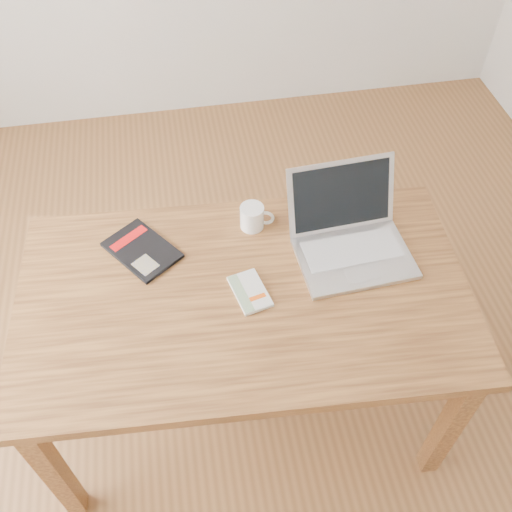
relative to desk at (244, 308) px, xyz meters
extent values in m
plane|color=brown|center=(0.00, 0.10, -0.66)|extent=(4.00, 4.00, 0.00)
cube|color=brown|center=(0.00, 0.00, 0.07)|extent=(1.51, 0.93, 0.04)
cube|color=brown|center=(-0.69, -0.31, -0.31)|extent=(0.07, 0.07, 0.71)
cube|color=brown|center=(0.65, -0.40, -0.31)|extent=(0.07, 0.07, 0.71)
cube|color=brown|center=(-0.65, 0.40, -0.31)|extent=(0.07, 0.07, 0.71)
cube|color=brown|center=(0.69, 0.31, -0.31)|extent=(0.07, 0.07, 0.71)
cube|color=silver|center=(0.02, -0.01, 0.10)|extent=(0.13, 0.18, 0.01)
cube|color=silver|center=(0.02, -0.01, 0.10)|extent=(0.13, 0.18, 0.01)
cube|color=gray|center=(-0.01, -0.01, 0.10)|extent=(0.07, 0.16, 0.00)
cube|color=#DF550F|center=(0.04, -0.04, 0.10)|extent=(0.06, 0.03, 0.00)
cube|color=black|center=(-0.32, 0.23, 0.10)|extent=(0.28, 0.30, 0.01)
cube|color=#B70D0D|center=(-0.36, 0.29, 0.10)|extent=(0.13, 0.11, 0.00)
cube|color=gray|center=(-0.31, 0.16, 0.10)|extent=(0.10, 0.10, 0.00)
cube|color=silver|center=(0.39, 0.07, 0.10)|extent=(0.39, 0.29, 0.02)
cube|color=#BDBDC0|center=(0.39, 0.10, 0.11)|extent=(0.33, 0.16, 0.00)
cube|color=#BCBCC1|center=(0.39, -0.01, 0.11)|extent=(0.12, 0.06, 0.00)
cube|color=silver|center=(0.38, 0.25, 0.22)|extent=(0.38, 0.12, 0.24)
cube|color=black|center=(0.38, 0.24, 0.23)|extent=(0.34, 0.11, 0.21)
cylinder|color=white|center=(0.08, 0.28, 0.13)|extent=(0.08, 0.08, 0.09)
cylinder|color=black|center=(0.08, 0.28, 0.18)|extent=(0.07, 0.07, 0.01)
torus|color=white|center=(0.12, 0.27, 0.13)|extent=(0.06, 0.03, 0.06)
camera|label=1|loc=(-0.15, -1.09, 1.57)|focal=40.00mm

